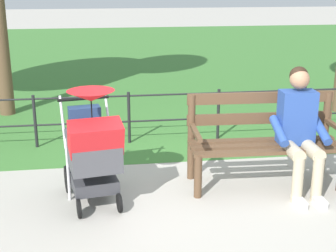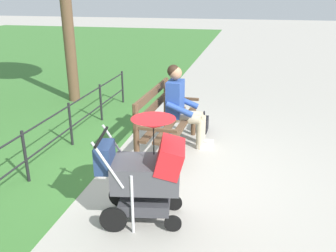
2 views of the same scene
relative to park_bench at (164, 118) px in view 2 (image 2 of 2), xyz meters
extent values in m
plane|color=#ADA89E|center=(0.73, 0.12, -0.53)|extent=(60.00, 60.00, 0.00)
cube|color=brown|center=(0.00, -0.06, -0.08)|extent=(1.60, 0.16, 0.04)
cube|color=brown|center=(0.00, 0.12, -0.08)|extent=(1.60, 0.16, 0.04)
cube|color=brown|center=(0.01, 0.29, -0.08)|extent=(1.60, 0.16, 0.04)
cube|color=brown|center=(-0.01, -0.16, 0.14)|extent=(1.60, 0.10, 0.12)
cube|color=brown|center=(-0.01, -0.16, 0.37)|extent=(1.60, 0.10, 0.12)
cylinder|color=brown|center=(-0.74, 0.34, -0.30)|extent=(0.08, 0.08, 0.45)
cylinder|color=brown|center=(-0.76, -0.14, -0.05)|extent=(0.08, 0.08, 0.95)
cube|color=brown|center=(-0.75, 0.14, 0.10)|extent=(0.07, 0.56, 0.04)
cylinder|color=brown|center=(0.76, 0.29, -0.30)|extent=(0.08, 0.08, 0.45)
cylinder|color=brown|center=(0.74, -0.19, -0.05)|extent=(0.08, 0.08, 0.95)
cube|color=brown|center=(0.75, 0.09, 0.10)|extent=(0.07, 0.56, 0.04)
cylinder|color=tan|center=(-0.39, 0.34, -0.06)|extent=(0.16, 0.41, 0.14)
cylinder|color=tan|center=(-0.19, 0.33, -0.06)|extent=(0.16, 0.41, 0.14)
cylinder|color=tan|center=(-0.38, 0.54, -0.29)|extent=(0.11, 0.11, 0.47)
cylinder|color=tan|center=(-0.18, 0.53, -0.29)|extent=(0.11, 0.11, 0.47)
cube|color=silver|center=(-0.38, 0.62, -0.49)|extent=(0.11, 0.22, 0.07)
cube|color=silver|center=(-0.18, 0.61, -0.49)|extent=(0.11, 0.22, 0.07)
cube|color=#284793|center=(-0.30, 0.12, 0.22)|extent=(0.37, 0.23, 0.56)
cylinder|color=#284793|center=(-0.52, 0.24, 0.12)|extent=(0.11, 0.43, 0.23)
cylinder|color=#284793|center=(-0.08, 0.23, 0.12)|extent=(0.11, 0.43, 0.23)
sphere|color=#A37556|center=(-0.30, 0.12, 0.62)|extent=(0.20, 0.20, 0.20)
sphere|color=black|center=(-0.30, 0.09, 0.65)|extent=(0.19, 0.19, 0.19)
cylinder|color=black|center=(1.62, -0.11, -0.39)|extent=(0.08, 0.28, 0.28)
cylinder|color=black|center=(2.08, -0.03, -0.39)|extent=(0.08, 0.28, 0.28)
cylinder|color=black|center=(1.56, 0.49, -0.44)|extent=(0.06, 0.18, 0.18)
cylinder|color=black|center=(1.93, 0.56, -0.44)|extent=(0.06, 0.18, 0.18)
cube|color=#38383D|center=(1.80, 0.23, -0.31)|extent=(0.50, 0.58, 0.12)
cylinder|color=silver|center=(1.59, 0.09, -0.20)|extent=(0.03, 0.03, 0.65)
cylinder|color=silver|center=(2.04, 0.17, -0.20)|extent=(0.03, 0.03, 0.65)
cube|color=#47474C|center=(1.80, 0.25, 0.02)|extent=(0.57, 0.75, 0.28)
cube|color=red|center=(1.75, 0.49, 0.22)|extent=(0.52, 0.38, 0.33)
cylinder|color=black|center=(1.87, -0.18, 0.42)|extent=(0.52, 0.12, 0.03)
cylinder|color=silver|center=(1.63, -0.13, 0.22)|extent=(0.08, 0.30, 0.49)
cylinder|color=silver|center=(2.08, -0.05, 0.22)|extent=(0.08, 0.30, 0.49)
cone|color=red|center=(1.78, 0.33, 0.57)|extent=(0.51, 0.51, 0.10)
cylinder|color=black|center=(1.78, 0.33, 0.39)|extent=(0.01, 0.01, 0.30)
cube|color=navy|center=(1.87, -0.16, 0.20)|extent=(0.34, 0.21, 0.28)
cube|color=black|center=(-0.95, 0.49, -0.41)|extent=(0.32, 0.14, 0.24)
torus|color=black|center=(-0.95, 0.49, -0.24)|extent=(0.16, 0.02, 0.16)
cylinder|color=black|center=(-2.29, -1.47, -0.18)|extent=(0.04, 0.04, 0.70)
cylinder|color=black|center=(-1.08, -1.47, -0.18)|extent=(0.04, 0.04, 0.70)
cylinder|color=black|center=(0.13, -1.47, -0.18)|extent=(0.04, 0.04, 0.70)
cylinder|color=black|center=(1.34, -1.47, -0.18)|extent=(0.04, 0.04, 0.70)
cylinder|color=black|center=(0.73, -1.47, 0.12)|extent=(6.05, 0.02, 0.02)
cylinder|color=black|center=(0.73, -1.47, -0.23)|extent=(6.05, 0.02, 0.02)
cylinder|color=brown|center=(-2.21, -2.59, 0.93)|extent=(0.24, 0.24, 2.91)
camera|label=1|loc=(1.68, 4.65, 1.62)|focal=51.46mm
camera|label=2|loc=(4.93, 1.19, 1.77)|focal=38.39mm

